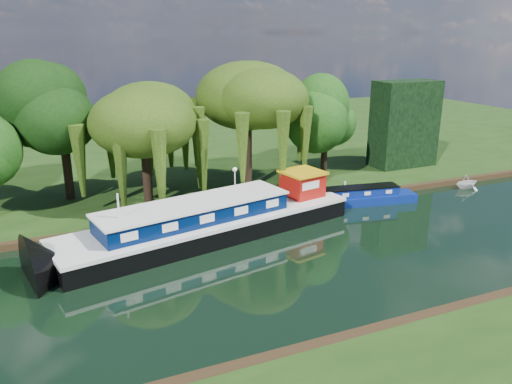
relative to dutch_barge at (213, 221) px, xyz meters
name	(u,v)px	position (x,y,z in m)	size (l,w,h in m)	color
ground	(292,261)	(3.03, -5.36, -1.04)	(120.00, 120.00, 0.00)	black
far_bank	(160,143)	(3.03, 28.64, -0.81)	(120.00, 52.00, 0.45)	black
dutch_barge	(213,221)	(0.00, 0.00, 0.00)	(20.34, 8.36, 4.19)	black
narrowboat	(353,198)	(11.90, 1.70, -0.51)	(10.37, 3.33, 1.49)	navy
white_cruiser	(466,188)	(23.21, 1.43, -1.04)	(2.07, 2.40, 1.26)	silver
willow_left	(143,122)	(-2.61, 7.55, 5.45)	(6.94, 6.94, 8.31)	black
willow_right	(247,106)	(5.52, 7.45, 6.12)	(7.55, 7.55, 9.20)	black
tree_far_mid	(61,113)	(-8.05, 10.42, 5.97)	(5.83, 5.83, 9.53)	black
tree_far_right	(326,118)	(12.63, 7.38, 4.75)	(4.74, 4.74, 7.75)	black
conifer_hedge	(404,124)	(22.03, 8.64, 3.41)	(6.00, 3.00, 8.00)	black
lamppost	(235,175)	(3.53, 5.14, 1.38)	(0.36, 0.36, 2.56)	silver
mooring_posts	(233,203)	(2.53, 3.04, -0.09)	(19.16, 0.16, 1.00)	silver
reeds_near	(485,288)	(9.90, -12.94, -0.49)	(33.70, 1.50, 1.10)	#184412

